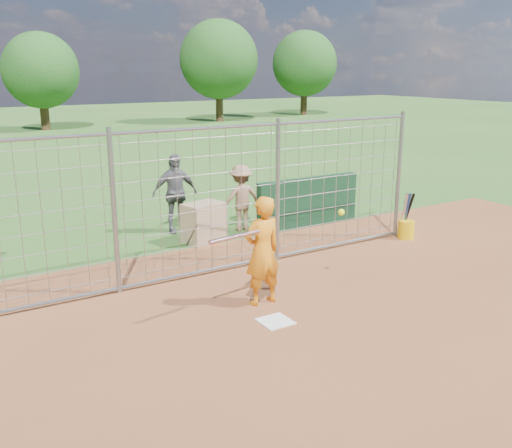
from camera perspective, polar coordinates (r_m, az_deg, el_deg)
ground at (r=8.25m, az=1.17°, el=-9.28°), size 100.00×100.00×0.00m
infield_dirt at (r=6.27m, az=17.08°, el=-18.61°), size 18.00×18.00×0.00m
home_plate at (r=8.10m, az=1.95°, el=-9.72°), size 0.43×0.43×0.02m
dugout_wall at (r=12.74m, az=5.23°, el=2.18°), size 2.60×0.20×1.10m
batter at (r=8.41m, az=0.65°, el=-2.73°), size 0.62×0.41×1.66m
bystander_b at (r=12.30m, az=-8.11°, el=3.05°), size 1.02×0.47×1.70m
bystander_c at (r=12.34m, az=-1.51°, el=2.62°), size 0.97×0.61×1.44m
equipment_bin at (r=11.65m, az=-5.24°, el=0.17°), size 0.90×0.72×0.80m
equipment_in_play at (r=8.07m, az=0.70°, el=-0.63°), size 2.38×0.19×0.17m
bucket_with_bats at (r=12.24m, az=14.78°, el=-0.29°), size 0.34×0.37×0.97m
backstop_fence at (r=9.50m, az=-5.36°, el=2.01°), size 9.08×0.08×2.60m
tree_line at (r=35.17m, az=-20.65°, el=14.86°), size 44.66×6.72×6.48m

